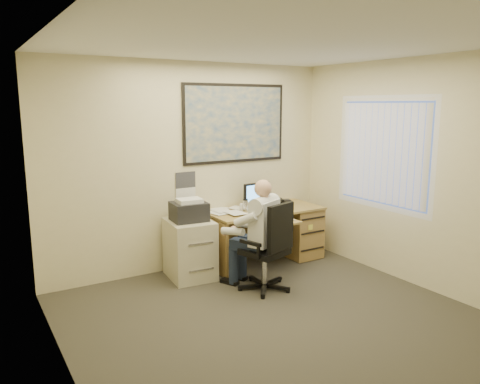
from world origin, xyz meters
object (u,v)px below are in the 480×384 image
desk (282,227)px  office_chair (266,265)px  filing_cabinet (190,244)px  person (263,235)px

desk → office_chair: size_ratio=1.51×
desk → office_chair: (-0.89, -0.89, -0.13)m
filing_cabinet → office_chair: bearing=-51.3°
desk → office_chair: 1.26m
person → office_chair: bearing=-126.1°
office_chair → person: person is taller
office_chair → person: 0.35m
filing_cabinet → office_chair: (0.57, -0.86, -0.13)m
desk → person: 1.21m
desk → filing_cabinet: 1.46m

